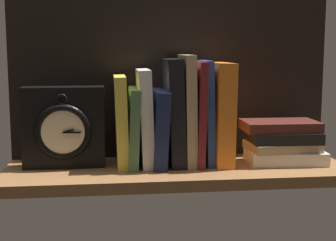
{
  "coord_description": "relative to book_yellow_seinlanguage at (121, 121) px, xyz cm",
  "views": [
    {
      "loc": [
        -15.71,
        -109.41,
        26.63
      ],
      "look_at": [
        -1.92,
        3.21,
        10.24
      ],
      "focal_mm": 52.75,
      "sensor_mm": 36.0,
      "label": 1
    }
  ],
  "objects": [
    {
      "name": "book_green_romantic",
      "position": [
        2.71,
        0.0,
        -1.4
      ],
      "size": [
        3.0,
        15.44,
        17.95
      ],
      "primitive_type": "cube",
      "rotation": [
        0.0,
        0.04,
        0.0
      ],
      "color": "#476B44",
      "rests_on": "ground_plane"
    },
    {
      "name": "book_maroon_dawkins",
      "position": [
        17.71,
        0.0,
        1.58
      ],
      "size": [
        2.17,
        15.33,
        23.86
      ],
      "primitive_type": "cube",
      "rotation": [
        0.0,
        0.02,
        0.0
      ],
      "color": "maroon",
      "rests_on": "ground_plane"
    },
    {
      "name": "book_navy_bierce",
      "position": [
        8.67,
        0.0,
        -1.67
      ],
      "size": [
        3.89,
        16.6,
        17.46
      ],
      "primitive_type": "cube",
      "rotation": [
        0.0,
        0.05,
        0.0
      ],
      "color": "#192147",
      "rests_on": "ground_plane"
    },
    {
      "name": "book_orange_pandolfini",
      "position": [
        23.09,
        0.0,
        1.47
      ],
      "size": [
        4.41,
        16.08,
        23.66
      ],
      "primitive_type": "cube",
      "rotation": [
        0.0,
        0.01,
        0.0
      ],
      "color": "orange",
      "rests_on": "ground_plane"
    },
    {
      "name": "book_black_skeptic",
      "position": [
        12.18,
        0.0,
        1.92
      ],
      "size": [
        4.28,
        14.24,
        24.61
      ],
      "primitive_type": "cube",
      "rotation": [
        0.0,
        -0.04,
        0.0
      ],
      "color": "black",
      "rests_on": "ground_plane"
    },
    {
      "name": "framed_clock",
      "position": [
        -12.97,
        -0.37,
        -1.25
      ],
      "size": [
        18.33,
        7.09,
        18.33
      ],
      "color": "black",
      "rests_on": "ground_plane"
    },
    {
      "name": "book_white_catcher",
      "position": [
        5.49,
        0.0,
        0.72
      ],
      "size": [
        3.53,
        13.87,
        22.19
      ],
      "primitive_type": "cube",
      "rotation": [
        0.0,
        -0.04,
        0.0
      ],
      "color": "silver",
      "rests_on": "ground_plane"
    },
    {
      "name": "book_stack_side",
      "position": [
        37.88,
        -2.49,
        -5.36
      ],
      "size": [
        19.24,
        12.13,
        9.97
      ],
      "color": "beige",
      "rests_on": "ground_plane"
    },
    {
      "name": "back_panel",
      "position": [
        12.76,
        8.9,
        9.89
      ],
      "size": [
        78.34,
        1.2,
        40.44
      ],
      "primitive_type": "cube",
      "color": "black",
      "rests_on": "ground_plane"
    },
    {
      "name": "ground_plane",
      "position": [
        12.76,
        -3.21,
        -11.58
      ],
      "size": [
        78.34,
        25.43,
        2.5
      ],
      "primitive_type": "cube",
      "color": "brown"
    },
    {
      "name": "book_yellow_seinlanguage",
      "position": [
        0.0,
        0.0,
        0.0
      ],
      "size": [
        3.15,
        13.77,
        20.73
      ],
      "primitive_type": "cube",
      "rotation": [
        0.0,
        -0.03,
        0.0
      ],
      "color": "gold",
      "rests_on": "ground_plane"
    },
    {
      "name": "book_blue_modern",
      "position": [
        19.78,
        0.0,
        1.71
      ],
      "size": [
        2.69,
        12.57,
        24.14
      ],
      "primitive_type": "cube",
      "rotation": [
        0.0,
        -0.03,
        0.0
      ],
      "color": "#2D4C8E",
      "rests_on": "ground_plane"
    },
    {
      "name": "book_tan_shortstories",
      "position": [
        15.38,
        0.0,
        2.36
      ],
      "size": [
        2.87,
        13.85,
        25.43
      ],
      "primitive_type": "cube",
      "rotation": [
        0.0,
        -0.02,
        0.0
      ],
      "color": "tan",
      "rests_on": "ground_plane"
    }
  ]
}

